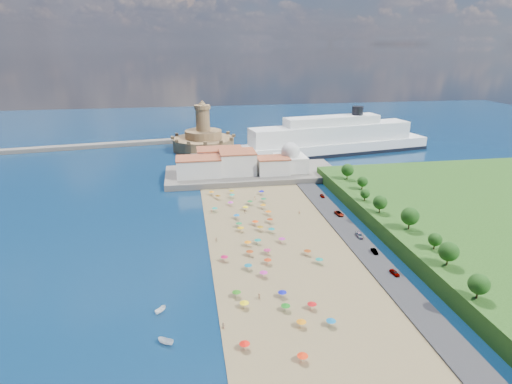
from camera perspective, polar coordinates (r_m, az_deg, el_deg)
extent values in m
plane|color=#071938|center=(157.63, 0.08, -5.77)|extent=(700.00, 700.00, 0.00)
cube|color=#59544C|center=(226.14, -0.53, 2.45)|extent=(90.00, 36.00, 3.00)
cube|color=#59544C|center=(257.62, -6.62, 4.34)|extent=(18.00, 70.00, 2.40)
cube|color=#59544C|center=(313.10, -25.40, 5.27)|extent=(199.03, 34.77, 2.60)
cube|color=silver|center=(218.13, -7.66, 3.29)|extent=(22.00, 14.00, 9.00)
cube|color=silver|center=(221.25, -2.50, 3.94)|extent=(18.00, 16.00, 11.00)
cube|color=silver|center=(220.70, 2.28, 3.50)|extent=(16.00, 12.00, 8.00)
cube|color=silver|center=(232.14, -4.84, 4.49)|extent=(24.00, 14.00, 10.00)
cube|color=silver|center=(226.64, 4.56, 3.87)|extent=(16.00, 16.00, 8.00)
sphere|color=silver|center=(225.15, 4.60, 5.35)|extent=(10.00, 10.00, 10.00)
cylinder|color=silver|center=(224.28, 4.62, 6.29)|extent=(1.20, 1.20, 1.60)
cylinder|color=#95744A|center=(286.10, -6.99, 6.38)|extent=(40.00, 40.00, 8.00)
cylinder|color=#95744A|center=(284.75, -7.04, 7.66)|extent=(24.00, 24.00, 5.00)
cylinder|color=#95744A|center=(283.04, -7.12, 9.54)|extent=(9.00, 9.00, 14.00)
cylinder|color=#95744A|center=(281.82, -7.19, 11.19)|extent=(10.40, 10.40, 2.40)
cone|color=#95744A|center=(281.47, -7.21, 11.73)|extent=(6.00, 6.00, 3.00)
cube|color=black|center=(278.41, 9.89, 5.27)|extent=(135.31, 42.18, 2.15)
cube|color=white|center=(277.74, 9.92, 5.85)|extent=(134.26, 41.62, 7.97)
cube|color=white|center=(275.80, 10.03, 7.73)|extent=(107.46, 33.64, 10.63)
cube|color=white|center=(274.38, 10.13, 9.36)|extent=(63.21, 22.68, 5.31)
cylinder|color=black|center=(282.59, 13.39, 10.52)|extent=(7.09, 7.09, 5.31)
cylinder|color=gray|center=(198.02, 0.72, -0.08)|extent=(0.07, 0.07, 2.00)
cone|color=#0C0DA8|center=(197.72, 0.72, 0.17)|extent=(2.50, 2.50, 0.60)
cylinder|color=gray|center=(184.54, -3.42, -1.57)|extent=(0.07, 0.07, 2.00)
cone|color=#C92BB7|center=(184.23, -3.42, -1.31)|extent=(2.50, 2.50, 0.60)
cylinder|color=gray|center=(149.78, 0.24, -6.64)|extent=(0.07, 0.07, 2.00)
cone|color=#0E8776|center=(149.39, 0.24, -6.33)|extent=(2.50, 2.50, 0.60)
cylinder|color=gray|center=(170.85, -2.62, -3.30)|extent=(0.07, 0.07, 2.00)
cone|color=blue|center=(170.51, -2.62, -3.02)|extent=(2.50, 2.50, 0.60)
cylinder|color=gray|center=(166.92, 1.86, -3.84)|extent=(0.07, 0.07, 2.00)
cone|color=#9C310E|center=(166.57, 1.87, -3.56)|extent=(2.50, 2.50, 0.60)
cylinder|color=gray|center=(192.98, -5.10, -0.67)|extent=(0.07, 0.07, 2.00)
cone|color=#814D0B|center=(192.67, -5.11, -0.42)|extent=(2.50, 2.50, 0.60)
cylinder|color=gray|center=(143.45, 6.88, -8.01)|extent=(0.07, 0.07, 2.00)
cone|color=#98390D|center=(143.04, 6.89, -7.69)|extent=(2.50, 2.50, 0.60)
cylinder|color=gray|center=(138.67, 8.42, -9.10)|extent=(0.07, 0.07, 2.00)
cone|color=#0E8274|center=(138.25, 8.44, -8.77)|extent=(2.50, 2.50, 0.60)
cylinder|color=gray|center=(110.51, 6.05, -17.08)|extent=(0.07, 0.07, 2.00)
cone|color=orange|center=(109.98, 6.06, -16.70)|extent=(2.50, 2.50, 0.60)
cylinder|color=gray|center=(100.96, 6.23, -21.14)|extent=(0.07, 0.07, 2.00)
cone|color=#FF2E0B|center=(100.38, 6.25, -20.75)|extent=(2.50, 2.50, 0.60)
cylinder|color=gray|center=(133.86, -1.06, -9.97)|extent=(0.07, 0.07, 2.00)
cone|color=#0E6382|center=(133.43, -1.06, -9.64)|extent=(2.50, 2.50, 0.60)
cylinder|color=gray|center=(179.00, -1.42, -2.21)|extent=(0.07, 0.07, 2.00)
cone|color=yellow|center=(178.68, -1.42, -1.94)|extent=(2.50, 2.50, 0.60)
cylinder|color=gray|center=(121.01, -2.61, -13.43)|extent=(0.07, 0.07, 2.00)
cone|color=#257414|center=(120.53, -2.62, -13.07)|extent=(2.50, 2.50, 0.60)
cylinder|color=gray|center=(139.05, -4.24, -8.85)|extent=(0.07, 0.07, 2.00)
cone|color=#AF0E41|center=(138.63, -4.24, -8.52)|extent=(2.50, 2.50, 0.60)
cylinder|color=gray|center=(116.62, -1.56, -14.81)|extent=(0.07, 0.07, 2.00)
cone|color=yellow|center=(116.12, -1.57, -14.44)|extent=(2.50, 2.50, 0.60)
cylinder|color=gray|center=(164.78, -0.09, -4.15)|extent=(0.07, 0.07, 2.00)
cone|color=#FF450B|center=(164.43, -0.09, -3.86)|extent=(2.50, 2.50, 0.60)
cylinder|color=gray|center=(115.74, 3.97, -15.14)|extent=(0.07, 0.07, 2.00)
cone|color=#136F15|center=(115.24, 3.98, -14.77)|extent=(2.50, 2.50, 0.60)
cylinder|color=gray|center=(160.06, 0.55, -4.88)|extent=(0.07, 0.07, 2.00)
cone|color=#8D670C|center=(159.69, 0.55, -4.58)|extent=(2.50, 2.50, 0.60)
cylinder|color=gray|center=(198.29, -5.94, -0.15)|extent=(0.07, 0.07, 2.00)
cone|color=orange|center=(197.99, -5.95, 0.09)|extent=(2.50, 2.50, 0.60)
cylinder|color=gray|center=(199.14, -3.28, 0.01)|extent=(0.07, 0.07, 2.00)
cone|color=#A0860E|center=(198.85, -3.28, 0.25)|extent=(2.50, 2.50, 0.60)
cylinder|color=gray|center=(117.05, 7.46, -14.84)|extent=(0.07, 0.07, 2.00)
cone|color=red|center=(116.55, 7.48, -14.47)|extent=(2.50, 2.50, 0.60)
cylinder|color=gray|center=(142.06, -0.83, -8.15)|extent=(0.07, 0.07, 2.00)
cone|color=#99330D|center=(141.65, -0.83, -7.83)|extent=(2.50, 2.50, 0.60)
cylinder|color=gray|center=(159.40, -2.05, -4.99)|extent=(0.07, 0.07, 2.00)
cone|color=#E5A40C|center=(159.03, -2.05, -4.70)|extent=(2.50, 2.50, 0.60)
cylinder|color=gray|center=(178.61, -5.53, -2.35)|extent=(0.07, 0.07, 2.00)
cone|color=#0F8C76|center=(178.28, -5.54, -2.08)|extent=(2.50, 2.50, 0.60)
cylinder|color=gray|center=(193.79, -3.22, -0.54)|extent=(0.07, 0.07, 2.00)
cone|color=#11A083|center=(193.49, -3.22, -0.29)|extent=(2.50, 2.50, 0.60)
cylinder|color=gray|center=(142.99, 1.49, -7.96)|extent=(0.07, 0.07, 2.00)
cone|color=#AB2457|center=(142.58, 1.49, -7.64)|extent=(2.50, 2.50, 0.60)
cylinder|color=gray|center=(111.79, 9.95, -16.81)|extent=(0.07, 0.07, 2.00)
cone|color=#0C69A7|center=(111.27, 9.98, -16.44)|extent=(2.50, 2.50, 0.60)
cylinder|color=gray|center=(103.53, -1.53, -19.83)|extent=(0.07, 0.07, 2.00)
cone|color=red|center=(102.97, -1.54, -19.44)|extent=(2.50, 2.50, 0.60)
cylinder|color=gray|center=(181.36, 0.94, -1.92)|extent=(0.07, 0.07, 2.00)
cone|color=#CC7C0B|center=(181.04, 0.94, -1.65)|extent=(2.50, 2.50, 0.60)
cylinder|color=gray|center=(148.35, -1.10, -6.91)|extent=(0.07, 0.07, 2.00)
cone|color=orange|center=(147.96, -1.11, -6.59)|extent=(2.50, 2.50, 0.60)
cylinder|color=gray|center=(136.93, 1.57, -9.27)|extent=(0.07, 0.07, 2.00)
cone|color=#B6310E|center=(136.50, 1.58, -8.93)|extent=(2.50, 2.50, 0.60)
cylinder|color=gray|center=(121.03, 3.52, -13.45)|extent=(0.07, 0.07, 2.00)
cone|color=#0D12AD|center=(120.55, 3.53, -13.09)|extent=(2.50, 2.50, 0.60)
cylinder|color=gray|center=(130.04, 1.02, -10.91)|extent=(0.07, 0.07, 2.00)
cone|color=#BF2992|center=(129.59, 1.03, -10.57)|extent=(2.50, 2.50, 0.60)
cylinder|color=gray|center=(158.42, 2.07, -5.15)|extent=(0.07, 0.07, 2.00)
cone|color=#0D797A|center=(158.05, 2.08, -4.85)|extent=(2.50, 2.50, 0.60)
cylinder|color=gray|center=(174.40, 1.65, -2.80)|extent=(0.07, 0.07, 2.00)
cone|color=orange|center=(174.07, 1.65, -2.53)|extent=(2.50, 2.50, 0.60)
cylinder|color=gray|center=(151.01, 3.47, -6.45)|extent=(0.07, 0.07, 2.00)
cone|color=#B32698|center=(150.63, 3.48, -6.14)|extent=(2.50, 2.50, 0.60)
cylinder|color=gray|center=(188.52, 1.01, -1.08)|extent=(0.07, 0.07, 2.00)
cone|color=#126736|center=(188.21, 1.01, -0.83)|extent=(2.50, 2.50, 0.60)
cylinder|color=gray|center=(163.23, -2.28, -4.40)|extent=(0.07, 0.07, 2.00)
cone|color=#17823D|center=(162.87, -2.29, -4.11)|extent=(2.50, 2.50, 0.60)
cylinder|color=gray|center=(185.51, -0.81, -1.43)|extent=(0.07, 0.07, 2.00)
cone|color=#147229|center=(185.20, -0.81, -1.16)|extent=(2.50, 2.50, 0.60)
imported|color=tan|center=(120.29, 0.43, -13.70)|extent=(0.99, 1.71, 1.76)
imported|color=tan|center=(192.14, -0.15, -0.75)|extent=(1.13, 1.14, 1.58)
imported|color=tan|center=(110.05, -4.36, -17.28)|extent=(0.97, 0.99, 1.72)
imported|color=tan|center=(176.21, 5.80, -2.74)|extent=(1.54, 0.88, 1.58)
imported|color=tan|center=(152.24, -5.37, -6.34)|extent=(0.85, 0.66, 1.73)
imported|color=tan|center=(176.68, -1.46, -2.54)|extent=(1.01, 1.09, 1.80)
imported|color=tan|center=(144.25, 1.66, -7.76)|extent=(0.80, 0.99, 1.77)
imported|color=tan|center=(176.90, -5.92, -2.61)|extent=(1.33, 1.06, 1.80)
imported|color=white|center=(107.44, -11.90, -18.93)|extent=(4.42, 3.61, 1.63)
imported|color=white|center=(118.09, -12.63, -15.15)|extent=(3.54, 3.84, 1.47)
imported|color=gray|center=(137.16, 18.01, -10.19)|extent=(2.04, 3.99, 1.30)
imported|color=gray|center=(195.79, 8.85, -0.51)|extent=(1.57, 3.79, 1.28)
imported|color=gray|center=(158.69, 13.64, -5.62)|extent=(2.15, 4.83, 1.38)
imported|color=gray|center=(176.57, 11.03, -2.83)|extent=(3.01, 5.38, 1.42)
imported|color=gray|center=(148.42, 15.51, -7.61)|extent=(1.44, 3.84, 1.25)
cylinder|color=#382314|center=(122.83, 27.41, -11.89)|extent=(0.50, 0.50, 2.91)
sphere|color=#14380F|center=(121.59, 27.60, -10.82)|extent=(5.24, 5.24, 5.24)
cylinder|color=#382314|center=(135.84, 24.15, -8.32)|extent=(0.50, 0.50, 3.18)
sphere|color=#14380F|center=(134.63, 24.31, -7.23)|extent=(5.73, 5.73, 5.73)
cylinder|color=#382314|center=(144.68, 22.68, -6.60)|extent=(0.50, 0.50, 2.35)
sphere|color=#14380F|center=(143.83, 22.78, -5.84)|extent=(4.23, 4.23, 4.23)
cylinder|color=#382314|center=(156.31, 19.72, -4.09)|extent=(0.50, 0.50, 3.44)
sphere|color=#14380F|center=(155.18, 19.85, -3.04)|extent=(6.19, 6.19, 6.19)
cylinder|color=#382314|center=(168.06, 16.14, -2.17)|extent=(0.50, 0.50, 2.96)
sphere|color=#14380F|center=(167.14, 16.23, -1.32)|extent=(5.33, 5.33, 5.33)
cylinder|color=#382314|center=(179.41, 14.29, -0.79)|extent=(0.50, 0.50, 2.11)
sphere|color=#14380F|center=(178.79, 14.34, -0.22)|extent=(3.79, 3.79, 3.79)
cylinder|color=#382314|center=(192.97, 13.96, 0.71)|extent=(0.50, 0.50, 2.57)
sphere|color=#14380F|center=(192.28, 14.02, 1.37)|extent=(4.62, 4.62, 4.62)
cylinder|color=#382314|center=(206.06, 12.06, 2.13)|extent=(0.50, 0.50, 3.23)
sphere|color=#14380F|center=(205.25, 12.12, 2.90)|extent=(5.81, 5.81, 5.81)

